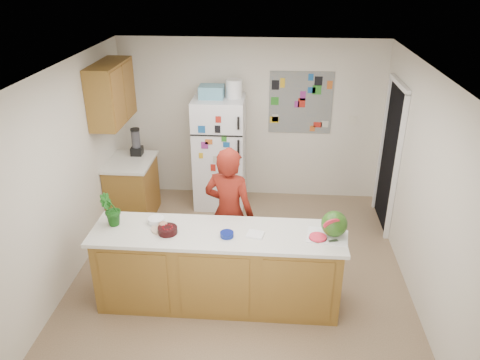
# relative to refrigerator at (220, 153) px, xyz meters

# --- Properties ---
(floor) EXTENTS (4.00, 4.50, 0.02)m
(floor) POSITION_rel_refrigerator_xyz_m (0.45, -1.88, -0.86)
(floor) COLOR brown
(floor) RESTS_ON ground
(wall_back) EXTENTS (4.00, 0.02, 2.50)m
(wall_back) POSITION_rel_refrigerator_xyz_m (0.45, 0.38, 0.40)
(wall_back) COLOR beige
(wall_back) RESTS_ON ground
(wall_left) EXTENTS (0.02, 4.50, 2.50)m
(wall_left) POSITION_rel_refrigerator_xyz_m (-1.56, -1.88, 0.40)
(wall_left) COLOR beige
(wall_left) RESTS_ON ground
(wall_right) EXTENTS (0.02, 4.50, 2.50)m
(wall_right) POSITION_rel_refrigerator_xyz_m (2.46, -1.88, 0.40)
(wall_right) COLOR beige
(wall_right) RESTS_ON ground
(ceiling) EXTENTS (4.00, 4.50, 0.02)m
(ceiling) POSITION_rel_refrigerator_xyz_m (0.45, -1.88, 1.66)
(ceiling) COLOR white
(ceiling) RESTS_ON wall_back
(doorway) EXTENTS (0.03, 0.85, 2.04)m
(doorway) POSITION_rel_refrigerator_xyz_m (2.44, -0.43, 0.17)
(doorway) COLOR black
(doorway) RESTS_ON ground
(peninsula_base) EXTENTS (2.60, 0.62, 0.88)m
(peninsula_base) POSITION_rel_refrigerator_xyz_m (0.25, -2.38, -0.41)
(peninsula_base) COLOR brown
(peninsula_base) RESTS_ON floor
(peninsula_top) EXTENTS (2.68, 0.70, 0.04)m
(peninsula_top) POSITION_rel_refrigerator_xyz_m (0.25, -2.38, 0.05)
(peninsula_top) COLOR silver
(peninsula_top) RESTS_ON peninsula_base
(side_counter_base) EXTENTS (0.60, 0.80, 0.86)m
(side_counter_base) POSITION_rel_refrigerator_xyz_m (-1.24, -0.53, -0.42)
(side_counter_base) COLOR brown
(side_counter_base) RESTS_ON floor
(side_counter_top) EXTENTS (0.64, 0.84, 0.04)m
(side_counter_top) POSITION_rel_refrigerator_xyz_m (-1.24, -0.53, 0.03)
(side_counter_top) COLOR silver
(side_counter_top) RESTS_ON side_counter_base
(upper_cabinets) EXTENTS (0.35, 1.00, 0.80)m
(upper_cabinets) POSITION_rel_refrigerator_xyz_m (-1.37, -0.58, 1.05)
(upper_cabinets) COLOR brown
(upper_cabinets) RESTS_ON wall_left
(refrigerator) EXTENTS (0.75, 0.70, 1.70)m
(refrigerator) POSITION_rel_refrigerator_xyz_m (0.00, 0.00, 0.00)
(refrigerator) COLOR silver
(refrigerator) RESTS_ON floor
(fridge_top_bin) EXTENTS (0.35, 0.28, 0.18)m
(fridge_top_bin) POSITION_rel_refrigerator_xyz_m (-0.10, 0.00, 0.94)
(fridge_top_bin) COLOR #5999B2
(fridge_top_bin) RESTS_ON refrigerator
(photo_collage) EXTENTS (0.95, 0.01, 0.95)m
(photo_collage) POSITION_rel_refrigerator_xyz_m (1.20, 0.36, 0.70)
(photo_collage) COLOR slate
(photo_collage) RESTS_ON wall_back
(person) EXTENTS (0.68, 0.54, 1.65)m
(person) POSITION_rel_refrigerator_xyz_m (0.32, -1.80, -0.03)
(person) COLOR #64150D
(person) RESTS_ON floor
(blender_appliance) EXTENTS (0.13, 0.13, 0.38)m
(blender_appliance) POSITION_rel_refrigerator_xyz_m (-1.19, -0.30, 0.24)
(blender_appliance) COLOR black
(blender_appliance) RESTS_ON side_counter_top
(cutting_board) EXTENTS (0.45, 0.37, 0.01)m
(cutting_board) POSITION_rel_refrigerator_xyz_m (1.40, -2.39, 0.08)
(cutting_board) COLOR silver
(cutting_board) RESTS_ON peninsula_top
(watermelon) EXTENTS (0.27, 0.27, 0.27)m
(watermelon) POSITION_rel_refrigerator_xyz_m (1.46, -2.37, 0.22)
(watermelon) COLOR #186210
(watermelon) RESTS_ON cutting_board
(watermelon_slice) EXTENTS (0.18, 0.18, 0.02)m
(watermelon_slice) POSITION_rel_refrigerator_xyz_m (1.30, -2.44, 0.09)
(watermelon_slice) COLOR red
(watermelon_slice) RESTS_ON cutting_board
(cherry_bowl) EXTENTS (0.22, 0.22, 0.07)m
(cherry_bowl) POSITION_rel_refrigerator_xyz_m (-0.26, -2.44, 0.11)
(cherry_bowl) COLOR black
(cherry_bowl) RESTS_ON peninsula_top
(white_bowl) EXTENTS (0.24, 0.24, 0.06)m
(white_bowl) POSITION_rel_refrigerator_xyz_m (-0.43, -2.25, 0.10)
(white_bowl) COLOR silver
(white_bowl) RESTS_ON peninsula_top
(cobalt_bowl) EXTENTS (0.15, 0.15, 0.05)m
(cobalt_bowl) POSITION_rel_refrigerator_xyz_m (0.36, -2.46, 0.10)
(cobalt_bowl) COLOR navy
(cobalt_bowl) RESTS_ON peninsula_top
(plate) EXTENTS (0.34, 0.34, 0.02)m
(plate) POSITION_rel_refrigerator_xyz_m (-0.33, -2.37, 0.08)
(plate) COLOR #B6AB90
(plate) RESTS_ON peninsula_top
(paper_towel) EXTENTS (0.20, 0.19, 0.02)m
(paper_towel) POSITION_rel_refrigerator_xyz_m (0.65, -2.41, 0.08)
(paper_towel) COLOR white
(paper_towel) RESTS_ON peninsula_top
(keys) EXTENTS (0.11, 0.07, 0.01)m
(keys) POSITION_rel_refrigerator_xyz_m (1.45, -2.48, 0.08)
(keys) COLOR gray
(keys) RESTS_ON peninsula_top
(potted_plant) EXTENTS (0.27, 0.26, 0.38)m
(potted_plant) POSITION_rel_refrigerator_xyz_m (-0.89, -2.33, 0.26)
(potted_plant) COLOR #0D460D
(potted_plant) RESTS_ON peninsula_top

